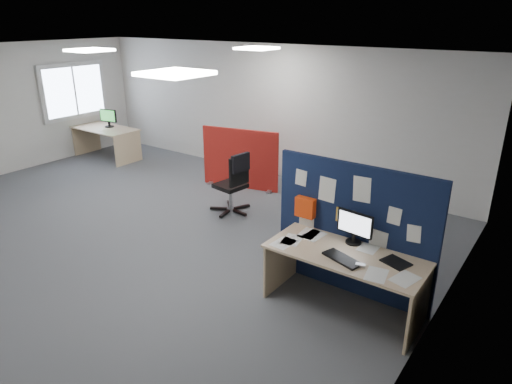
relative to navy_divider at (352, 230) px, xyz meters
The scene contains 17 objects.
floor 3.57m from the navy_divider, behind, with size 9.00×9.00×0.00m, color #4D4F54.
ceiling 3.95m from the navy_divider, behind, with size 9.00×7.00×0.02m, color white.
wall_back 4.73m from the navy_divider, 137.34° to the left, with size 9.00×0.02×2.70m, color silver.
wall_right 1.20m from the navy_divider, 16.67° to the right, with size 0.02×7.00×2.70m, color silver.
window 8.11m from the navy_divider, 167.93° to the left, with size 0.06×1.70×1.30m.
ceiling_lights 3.65m from the navy_divider, behind, with size 4.10×4.10×0.04m.
navy_divider is the anchor object (origin of this frame).
main_desk 0.46m from the navy_divider, 71.40° to the right, with size 1.78×0.79×0.73m.
monitor_main 0.19m from the navy_divider, 55.86° to the right, with size 0.45×0.19×0.39m.
keyboard 0.58m from the navy_divider, 75.11° to the right, with size 0.45×0.18×0.03m, color black.
mouse 0.68m from the navy_divider, 57.43° to the right, with size 0.10×0.06×0.03m, color #9F9EA3.
paper_tray 0.71m from the navy_divider, 23.46° to the right, with size 0.28×0.22×0.01m, color black.
red_divider 3.94m from the navy_divider, 147.37° to the left, with size 1.55×0.41×1.19m.
second_desk 7.40m from the navy_divider, 165.08° to the left, with size 1.62×0.81×0.73m.
monitor_second 7.41m from the navy_divider, 164.38° to the left, with size 0.46×0.21×0.42m.
office_chair 2.82m from the navy_divider, 158.05° to the left, with size 0.71×0.71×1.08m.
desk_papers 0.41m from the navy_divider, 96.08° to the right, with size 1.67×0.83×0.00m.
Camera 1 is at (5.39, -4.33, 3.21)m, focal length 32.00 mm.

